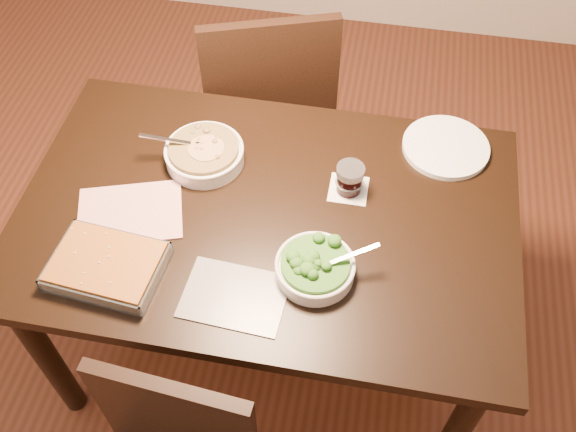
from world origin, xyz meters
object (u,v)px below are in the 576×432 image
object	(u,v)px
dinner_plate	(446,147)
table	(267,232)
stew_bowl	(204,153)
wine_tumbler	(350,178)
broccoli_bowl	(315,267)
baking_dish	(107,266)
chair_far	(267,101)

from	to	relation	value
dinner_plate	table	bearing A→B (deg)	-145.28
table	stew_bowl	size ratio (longest dim) A/B	5.39
table	wine_tumbler	size ratio (longest dim) A/B	15.56
broccoli_bowl	baking_dish	xyz separation A→B (m)	(-0.53, -0.09, -0.00)
baking_dish	dinner_plate	xyz separation A→B (m)	(0.85, 0.60, -0.02)
wine_tumbler	table	bearing A→B (deg)	-150.37
baking_dish	stew_bowl	bearing A→B (deg)	76.31
table	baking_dish	bearing A→B (deg)	-143.74
broccoli_bowl	wine_tumbler	world-z (taller)	wine_tumbler
dinner_plate	chair_far	xyz separation A→B (m)	(-0.62, 0.33, -0.21)
table	chair_far	xyz separation A→B (m)	(-0.14, 0.67, -0.11)
table	stew_bowl	distance (m)	0.30
wine_tumbler	chair_far	distance (m)	0.70
table	dinner_plate	size ratio (longest dim) A/B	5.37
table	baking_dish	xyz separation A→B (m)	(-0.37, -0.27, 0.12)
baking_dish	dinner_plate	size ratio (longest dim) A/B	1.16
stew_bowl	wine_tumbler	size ratio (longest dim) A/B	2.89
table	dinner_plate	bearing A→B (deg)	34.72
broccoli_bowl	baking_dish	distance (m)	0.54
stew_bowl	wine_tumbler	distance (m)	0.44
broccoli_bowl	dinner_plate	bearing A→B (deg)	58.04
table	chair_far	world-z (taller)	chair_far
wine_tumbler	chair_far	xyz separation A→B (m)	(-0.36, 0.55, -0.26)
table	stew_bowl	xyz separation A→B (m)	(-0.22, 0.16, 0.13)
broccoli_bowl	chair_far	world-z (taller)	chair_far
broccoli_bowl	dinner_plate	size ratio (longest dim) A/B	0.87
table	wine_tumbler	world-z (taller)	wine_tumbler
stew_bowl	baking_dish	world-z (taller)	stew_bowl
wine_tumbler	dinner_plate	world-z (taller)	wine_tumbler
stew_bowl	table	bearing A→B (deg)	-35.80
dinner_plate	baking_dish	bearing A→B (deg)	-144.61
stew_bowl	chair_far	size ratio (longest dim) A/B	0.27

